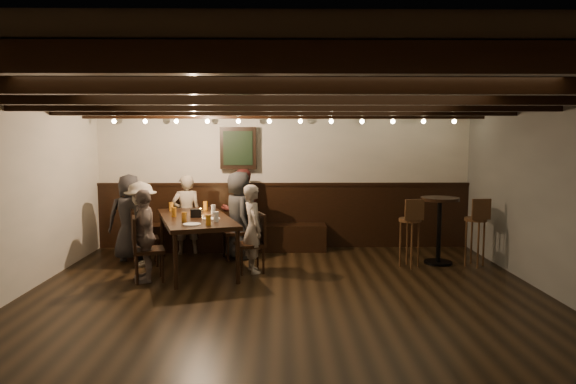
{
  "coord_description": "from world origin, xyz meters",
  "views": [
    {
      "loc": [
        -0.06,
        -5.47,
        1.92
      ],
      "look_at": [
        0.03,
        1.3,
        1.21
      ],
      "focal_mm": 32.0,
      "sensor_mm": 36.0,
      "label": 1
    }
  ],
  "objects_px": {
    "high_top_table": "(439,220)",
    "chair_right_near": "(237,241)",
    "person_left_near": "(141,224)",
    "dining_table": "(196,221)",
    "bar_stool_left": "(410,242)",
    "chair_left_near": "(144,248)",
    "chair_left_far": "(148,261)",
    "chair_right_far": "(251,254)",
    "person_right_far": "(253,229)",
    "person_bench_centre": "(186,214)",
    "bar_stool_right": "(475,241)",
    "person_left_far": "(144,235)",
    "person_bench_right": "(241,211)",
    "person_bench_left": "(130,217)",
    "person_right_near": "(239,215)"
  },
  "relations": [
    {
      "from": "bar_stool_right",
      "to": "person_bench_left",
      "type": "bearing_deg",
      "value": 167.86
    },
    {
      "from": "person_left_near",
      "to": "high_top_table",
      "type": "distance_m",
      "value": 4.52
    },
    {
      "from": "chair_right_far",
      "to": "person_left_far",
      "type": "bearing_deg",
      "value": 90.0
    },
    {
      "from": "chair_left_far",
      "to": "person_right_far",
      "type": "xyz_separation_m",
      "value": [
        1.4,
        0.45,
        0.36
      ]
    },
    {
      "from": "person_bench_centre",
      "to": "person_right_far",
      "type": "distance_m",
      "value": 1.68
    },
    {
      "from": "chair_right_near",
      "to": "person_bench_left",
      "type": "height_order",
      "value": "person_bench_left"
    },
    {
      "from": "person_bench_right",
      "to": "bar_stool_left",
      "type": "bearing_deg",
      "value": 139.45
    },
    {
      "from": "chair_left_near",
      "to": "chair_left_far",
      "type": "bearing_deg",
      "value": -0.04
    },
    {
      "from": "bar_stool_left",
      "to": "person_bench_centre",
      "type": "bearing_deg",
      "value": 155.82
    },
    {
      "from": "person_left_near",
      "to": "high_top_table",
      "type": "relative_size",
      "value": 1.24
    },
    {
      "from": "dining_table",
      "to": "bar_stool_left",
      "type": "height_order",
      "value": "bar_stool_left"
    },
    {
      "from": "person_bench_centre",
      "to": "bar_stool_right",
      "type": "height_order",
      "value": "person_bench_centre"
    },
    {
      "from": "dining_table",
      "to": "high_top_table",
      "type": "xyz_separation_m",
      "value": [
        3.67,
        0.25,
        -0.04
      ]
    },
    {
      "from": "chair_right_near",
      "to": "person_bench_centre",
      "type": "relative_size",
      "value": 0.68
    },
    {
      "from": "chair_right_far",
      "to": "person_right_far",
      "type": "bearing_deg",
      "value": -90.0
    },
    {
      "from": "high_top_table",
      "to": "person_bench_right",
      "type": "bearing_deg",
      "value": 164.03
    },
    {
      "from": "high_top_table",
      "to": "bar_stool_right",
      "type": "distance_m",
      "value": 0.6
    },
    {
      "from": "person_bench_centre",
      "to": "high_top_table",
      "type": "height_order",
      "value": "person_bench_centre"
    },
    {
      "from": "chair_right_near",
      "to": "person_right_far",
      "type": "relative_size",
      "value": 0.71
    },
    {
      "from": "chair_right_near",
      "to": "person_bench_left",
      "type": "bearing_deg",
      "value": 74.47
    },
    {
      "from": "chair_left_near",
      "to": "person_bench_centre",
      "type": "height_order",
      "value": "person_bench_centre"
    },
    {
      "from": "bar_stool_right",
      "to": "high_top_table",
      "type": "bearing_deg",
      "value": 155.86
    },
    {
      "from": "chair_left_far",
      "to": "person_bench_right",
      "type": "xyz_separation_m",
      "value": [
        1.13,
        1.78,
        0.43
      ]
    },
    {
      "from": "person_left_near",
      "to": "bar_stool_right",
      "type": "xyz_separation_m",
      "value": [
        5.02,
        -0.11,
        -0.25
      ]
    },
    {
      "from": "person_bench_right",
      "to": "person_right_near",
      "type": "height_order",
      "value": "person_bench_right"
    },
    {
      "from": "chair_left_near",
      "to": "chair_right_far",
      "type": "relative_size",
      "value": 1.0
    },
    {
      "from": "chair_right_far",
      "to": "person_left_near",
      "type": "height_order",
      "value": "person_left_near"
    },
    {
      "from": "high_top_table",
      "to": "chair_right_near",
      "type": "bearing_deg",
      "value": 172.73
    },
    {
      "from": "person_bench_centre",
      "to": "high_top_table",
      "type": "bearing_deg",
      "value": 151.62
    },
    {
      "from": "person_right_near",
      "to": "person_right_far",
      "type": "bearing_deg",
      "value": 180.0
    },
    {
      "from": "chair_right_far",
      "to": "bar_stool_left",
      "type": "height_order",
      "value": "bar_stool_left"
    },
    {
      "from": "person_left_near",
      "to": "bar_stool_right",
      "type": "distance_m",
      "value": 5.02
    },
    {
      "from": "chair_left_far",
      "to": "person_bench_left",
      "type": "height_order",
      "value": "person_bench_left"
    },
    {
      "from": "person_bench_left",
      "to": "person_right_far",
      "type": "relative_size",
      "value": 1.08
    },
    {
      "from": "bar_stool_right",
      "to": "person_bench_right",
      "type": "bearing_deg",
      "value": 156.99
    },
    {
      "from": "person_right_far",
      "to": "chair_right_far",
      "type": "bearing_deg",
      "value": 90.0
    },
    {
      "from": "high_top_table",
      "to": "bar_stool_left",
      "type": "height_order",
      "value": "bar_stool_left"
    },
    {
      "from": "chair_left_near",
      "to": "person_left_far",
      "type": "height_order",
      "value": "person_left_far"
    },
    {
      "from": "person_left_far",
      "to": "chair_left_far",
      "type": "bearing_deg",
      "value": 90.0
    },
    {
      "from": "person_left_near",
      "to": "person_left_far",
      "type": "xyz_separation_m",
      "value": [
        0.27,
        -0.86,
        -0.01
      ]
    },
    {
      "from": "person_left_near",
      "to": "bar_stool_left",
      "type": "bearing_deg",
      "value": 70.05
    },
    {
      "from": "dining_table",
      "to": "person_left_far",
      "type": "relative_size",
      "value": 1.8
    },
    {
      "from": "chair_right_far",
      "to": "person_left_near",
      "type": "distance_m",
      "value": 1.76
    },
    {
      "from": "chair_left_near",
      "to": "person_bench_left",
      "type": "bearing_deg",
      "value": -157.97
    },
    {
      "from": "dining_table",
      "to": "bar_stool_right",
      "type": "distance_m",
      "value": 4.18
    },
    {
      "from": "person_bench_centre",
      "to": "person_bench_right",
      "type": "bearing_deg",
      "value": 170.54
    },
    {
      "from": "chair_right_near",
      "to": "person_bench_left",
      "type": "distance_m",
      "value": 1.73
    },
    {
      "from": "chair_right_near",
      "to": "high_top_table",
      "type": "bearing_deg",
      "value": -114.99
    },
    {
      "from": "person_left_far",
      "to": "person_bench_left",
      "type": "bearing_deg",
      "value": -173.66
    },
    {
      "from": "chair_right_near",
      "to": "person_bench_right",
      "type": "relative_size",
      "value": 0.64
    }
  ]
}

